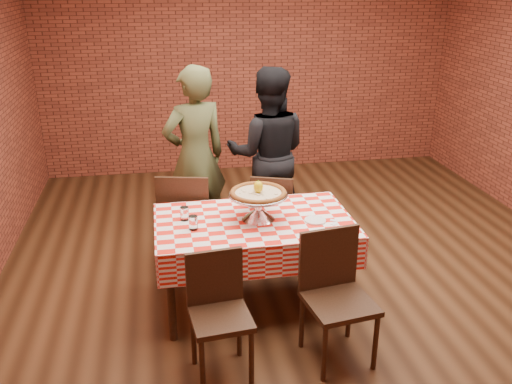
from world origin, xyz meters
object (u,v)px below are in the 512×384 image
(pizza_stand, at_px, (258,207))
(water_glass_left, at_px, (193,223))
(pizza, at_px, (258,194))
(diner_black, at_px, (268,154))
(table, at_px, (254,263))
(chair_near_right, at_px, (340,302))
(chair_far_right, at_px, (274,214))
(chair_far_left, at_px, (188,218))
(diner_olive, at_px, (195,157))
(chair_near_left, at_px, (221,321))
(condiment_caddy, at_px, (255,198))
(water_glass_right, at_px, (185,214))

(pizza_stand, bearing_deg, water_glass_left, -168.96)
(pizza, relative_size, diner_black, 0.25)
(table, xyz_separation_m, chair_near_right, (0.46, -0.79, 0.09))
(table, relative_size, chair_far_right, 1.76)
(chair_far_left, xyz_separation_m, diner_olive, (0.12, 0.48, 0.42))
(water_glass_left, bearing_deg, chair_near_left, -81.30)
(pizza, distance_m, condiment_caddy, 0.31)
(pizza, height_order, water_glass_left, pizza)
(chair_near_right, bearing_deg, water_glass_right, 129.87)
(chair_near_left, distance_m, chair_near_right, 0.82)
(condiment_caddy, height_order, diner_olive, diner_olive)
(diner_olive, bearing_deg, water_glass_left, 65.22)
(water_glass_left, relative_size, chair_far_right, 0.13)
(pizza, xyz_separation_m, chair_near_right, (0.42, -0.80, -0.51))
(diner_olive, bearing_deg, chair_near_left, 70.07)
(condiment_caddy, xyz_separation_m, diner_olive, (-0.42, 0.97, 0.07))
(diner_olive, bearing_deg, water_glass_right, 61.76)
(table, distance_m, water_glass_left, 0.65)
(table, distance_m, condiment_caddy, 0.53)
(chair_near_left, height_order, diner_olive, diner_olive)
(condiment_caddy, relative_size, chair_near_right, 0.15)
(water_glass_left, bearing_deg, condiment_caddy, 34.54)
(water_glass_left, height_order, condiment_caddy, condiment_caddy)
(chair_near_right, distance_m, diner_black, 2.14)
(condiment_caddy, height_order, chair_near_right, chair_near_right)
(water_glass_left, distance_m, chair_near_right, 1.22)
(chair_far_right, height_order, diner_black, diner_black)
(pizza_stand, distance_m, chair_near_right, 0.99)
(pizza, relative_size, condiment_caddy, 3.22)
(table, bearing_deg, diner_olive, 106.13)
(chair_near_left, relative_size, chair_far_left, 0.91)
(water_glass_left, xyz_separation_m, chair_near_left, (0.11, -0.74, -0.38))
(diner_black, bearing_deg, chair_near_left, 81.68)
(chair_near_right, bearing_deg, chair_near_left, 174.09)
(pizza, height_order, chair_near_left, pizza)
(pizza_stand, xyz_separation_m, water_glass_right, (-0.57, 0.08, -0.05))
(condiment_caddy, relative_size, chair_far_right, 0.16)
(water_glass_left, distance_m, chair_far_right, 1.25)
(condiment_caddy, bearing_deg, diner_olive, 114.26)
(chair_near_left, bearing_deg, diner_olive, 84.02)
(condiment_caddy, relative_size, chair_far_left, 0.14)
(chair_far_left, bearing_deg, water_glass_right, 98.59)
(diner_black, bearing_deg, table, 84.84)
(chair_near_right, relative_size, chair_far_left, 0.98)
(chair_near_left, bearing_deg, chair_near_right, -3.38)
(pizza, bearing_deg, water_glass_left, -168.96)
(pizza_stand, height_order, chair_far_left, pizza_stand)
(water_glass_right, xyz_separation_m, diner_olive, (0.17, 1.16, 0.08))
(pizza_stand, height_order, chair_far_right, pizza_stand)
(water_glass_left, height_order, water_glass_right, same)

